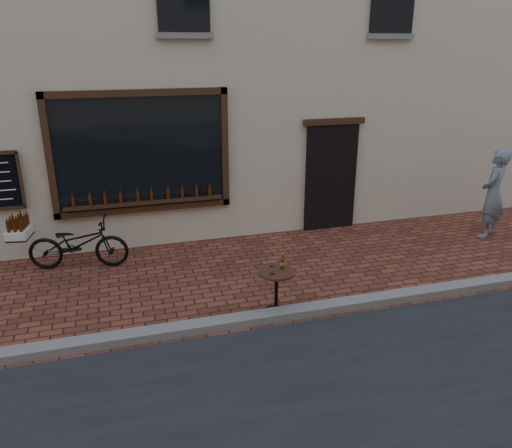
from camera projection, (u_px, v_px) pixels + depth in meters
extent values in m
plane|color=#4C2418|center=(304.00, 322.00, 7.09)|extent=(90.00, 90.00, 0.00)
cube|color=slate|center=(300.00, 311.00, 7.25)|extent=(90.00, 0.25, 0.12)
cube|color=black|center=(141.00, 153.00, 9.07)|extent=(3.00, 0.06, 2.00)
cube|color=black|center=(136.00, 93.00, 8.69)|extent=(3.24, 0.10, 0.12)
cube|color=black|center=(145.00, 208.00, 9.41)|extent=(3.24, 0.10, 0.12)
cube|color=black|center=(49.00, 158.00, 8.64)|extent=(0.12, 0.10, 2.24)
cube|color=black|center=(225.00, 148.00, 9.46)|extent=(0.12, 0.10, 2.24)
cube|color=black|center=(145.00, 203.00, 9.32)|extent=(2.90, 0.16, 0.05)
cube|color=black|center=(331.00, 178.00, 10.33)|extent=(1.10, 0.10, 2.20)
cube|color=black|center=(334.00, 121.00, 9.90)|extent=(1.30, 0.10, 0.12)
cube|color=black|center=(0.00, 181.00, 8.55)|extent=(0.62, 0.04, 0.92)
cylinder|color=#3D1C07|center=(74.00, 202.00, 8.95)|extent=(0.06, 0.06, 0.19)
cylinder|color=#3D1C07|center=(90.00, 201.00, 9.03)|extent=(0.06, 0.06, 0.19)
cylinder|color=#3D1C07|center=(106.00, 199.00, 9.10)|extent=(0.06, 0.06, 0.19)
cylinder|color=#3D1C07|center=(122.00, 198.00, 9.17)|extent=(0.06, 0.06, 0.19)
cylinder|color=#3D1C07|center=(137.00, 197.00, 9.25)|extent=(0.06, 0.06, 0.19)
cylinder|color=#3D1C07|center=(152.00, 196.00, 9.32)|extent=(0.06, 0.06, 0.19)
cylinder|color=#3D1C07|center=(167.00, 195.00, 9.39)|extent=(0.06, 0.06, 0.19)
cylinder|color=#3D1C07|center=(182.00, 193.00, 9.46)|extent=(0.06, 0.06, 0.19)
cylinder|color=#3D1C07|center=(196.00, 192.00, 9.54)|extent=(0.06, 0.06, 0.19)
cylinder|color=#3D1C07|center=(211.00, 191.00, 9.61)|extent=(0.06, 0.06, 0.19)
imported|color=black|center=(78.00, 244.00, 8.67)|extent=(1.78, 0.88, 0.89)
cube|color=black|center=(20.00, 237.00, 8.51)|extent=(0.41, 0.53, 0.03)
cube|color=silver|center=(19.00, 232.00, 8.48)|extent=(0.42, 0.55, 0.14)
cylinder|color=#3D1C07|center=(21.00, 227.00, 8.27)|extent=(0.06, 0.06, 0.19)
cylinder|color=#3D1C07|center=(14.00, 227.00, 8.26)|extent=(0.06, 0.06, 0.19)
cylinder|color=#3D1C07|center=(8.00, 227.00, 8.25)|extent=(0.06, 0.06, 0.19)
cylinder|color=#3D1C07|center=(23.00, 224.00, 8.38)|extent=(0.06, 0.06, 0.19)
cylinder|color=#3D1C07|center=(17.00, 224.00, 8.37)|extent=(0.06, 0.06, 0.19)
cylinder|color=#3D1C07|center=(11.00, 225.00, 8.36)|extent=(0.06, 0.06, 0.19)
cylinder|color=#3D1C07|center=(25.00, 222.00, 8.49)|extent=(0.06, 0.06, 0.19)
cylinder|color=#3D1C07|center=(19.00, 222.00, 8.48)|extent=(0.06, 0.06, 0.19)
cylinder|color=#3D1C07|center=(13.00, 222.00, 8.47)|extent=(0.06, 0.06, 0.19)
cylinder|color=#3D1C07|center=(27.00, 219.00, 8.61)|extent=(0.06, 0.06, 0.19)
cylinder|color=#3D1C07|center=(21.00, 220.00, 8.60)|extent=(0.06, 0.06, 0.19)
cylinder|color=black|center=(276.00, 312.00, 7.32)|extent=(0.39, 0.39, 0.03)
cylinder|color=black|center=(276.00, 293.00, 7.21)|extent=(0.05, 0.05, 0.61)
cylinder|color=black|center=(276.00, 272.00, 7.09)|extent=(0.53, 0.53, 0.04)
cylinder|color=gold|center=(282.00, 264.00, 7.14)|extent=(0.06, 0.06, 0.05)
cylinder|color=white|center=(272.00, 270.00, 6.99)|extent=(0.07, 0.07, 0.11)
imported|color=slate|center=(493.00, 194.00, 9.92)|extent=(0.79, 0.71, 1.81)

